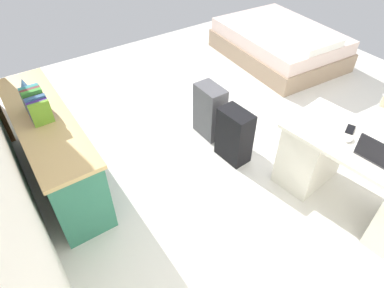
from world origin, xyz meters
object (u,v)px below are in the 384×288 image
(figurine_small, at_px, (23,83))
(cell_phone_by_mouse, at_px, (350,129))
(laptop, at_px, (378,154))
(desk, at_px, (359,178))
(credenza, at_px, (53,149))
(bed, at_px, (279,44))
(suitcase_black, at_px, (234,136))
(computer_mouse, at_px, (349,139))
(suitcase_spare_grey, at_px, (210,111))

(figurine_small, bearing_deg, cell_phone_by_mouse, -135.02)
(laptop, bearing_deg, desk, -48.53)
(desk, height_order, cell_phone_by_mouse, cell_phone_by_mouse)
(credenza, bearing_deg, figurine_small, 0.16)
(laptop, height_order, cell_phone_by_mouse, laptop)
(credenza, xyz_separation_m, bed, (0.64, -3.73, -0.15))
(desk, xyz_separation_m, figurine_small, (2.46, 2.14, 0.46))
(bed, distance_m, figurine_small, 3.78)
(suitcase_black, distance_m, computer_mouse, 1.13)
(credenza, height_order, bed, credenza)
(desk, bearing_deg, laptop, 131.47)
(suitcase_spare_grey, bearing_deg, cell_phone_by_mouse, -160.25)
(desk, xyz_separation_m, suitcase_spare_grey, (1.62, 0.46, -0.06))
(cell_phone_by_mouse, bearing_deg, credenza, 28.79)
(suitcase_spare_grey, relative_size, laptop, 1.89)
(suitcase_black, xyz_separation_m, cell_phone_by_mouse, (-0.88, -0.54, 0.43))
(suitcase_spare_grey, distance_m, figurine_small, 1.95)
(suitcase_black, relative_size, cell_phone_by_mouse, 4.42)
(bed, bearing_deg, suitcase_spare_grey, 114.13)
(desk, bearing_deg, suitcase_spare_grey, 15.71)
(laptop, bearing_deg, bed, -32.70)
(suitcase_black, xyz_separation_m, laptop, (-1.22, -0.40, 0.47))
(cell_phone_by_mouse, bearing_deg, desk, 143.78)
(figurine_small, bearing_deg, laptop, -141.09)
(bed, height_order, computer_mouse, computer_mouse)
(laptop, relative_size, figurine_small, 3.03)
(suitcase_spare_grey, bearing_deg, computer_mouse, -166.20)
(desk, relative_size, laptop, 4.52)
(credenza, distance_m, bed, 3.79)
(cell_phone_by_mouse, bearing_deg, laptop, 132.65)
(desk, distance_m, credenza, 2.86)
(computer_mouse, bearing_deg, laptop, 170.98)
(suitcase_black, relative_size, computer_mouse, 6.02)
(bed, distance_m, suitcase_black, 2.50)
(bed, height_order, laptop, laptop)
(desk, height_order, suitcase_spare_grey, desk)
(credenza, distance_m, computer_mouse, 2.70)
(credenza, xyz_separation_m, computer_mouse, (-1.71, -2.06, 0.35))
(desk, height_order, computer_mouse, computer_mouse)
(desk, height_order, figurine_small, figurine_small)
(desk, distance_m, figurine_small, 3.29)
(bed, relative_size, computer_mouse, 19.83)
(bed, bearing_deg, desk, 147.93)
(desk, xyz_separation_m, bed, (2.54, -1.59, -0.14))
(desk, distance_m, computer_mouse, 0.41)
(desk, bearing_deg, figurine_small, 41.01)
(laptop, bearing_deg, suitcase_black, 17.90)
(suitcase_black, distance_m, laptop, 1.37)
(bed, bearing_deg, suitcase_black, 123.89)
(desk, relative_size, computer_mouse, 15.08)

